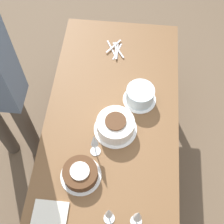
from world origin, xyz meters
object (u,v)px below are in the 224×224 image
Objects in this scene: wine_glass_near at (109,213)px; wine_glass_extra at (94,141)px; cake_back_decorated at (140,95)px; cake_center_white at (116,125)px; wine_glass_far at (138,216)px; cake_front_chocolate at (80,174)px.

wine_glass_extra reaches higher than wine_glass_near.
wine_glass_near is (0.82, -0.13, 0.08)m from cake_back_decorated.
wine_glass_extra is (-0.40, -0.13, 0.01)m from wine_glass_near.
wine_glass_far reaches higher than cake_center_white.
wine_glass_far is (0.00, 0.15, 0.01)m from wine_glass_near.
cake_center_white is 0.29m from cake_back_decorated.
cake_back_decorated is at bearing 171.19° from wine_glass_near.
cake_back_decorated is 0.50m from wine_glass_extra.
cake_front_chocolate is 0.32m from wine_glass_near.
wine_glass_extra is (0.42, -0.26, 0.09)m from cake_back_decorated.
cake_back_decorated is 1.02× the size of wine_glass_extra.
cake_center_white is at bearing -163.35° from wine_glass_far.
wine_glass_far is (0.23, 0.35, 0.11)m from cake_front_chocolate.
cake_center_white reaches higher than cake_front_chocolate.
cake_front_chocolate is at bearing -123.67° from wine_glass_far.
cake_center_white is 0.58m from wine_glass_near.
wine_glass_extra is at bearing -33.24° from cake_center_white.
wine_glass_extra is (0.17, -0.11, 0.10)m from cake_center_white.
wine_glass_far is at bearing 1.83° from cake_back_decorated.
wine_glass_far is at bearing 16.65° from cake_center_white.
cake_front_chocolate is 0.43m from wine_glass_far.
cake_front_chocolate is (0.34, -0.18, -0.01)m from cake_center_white.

